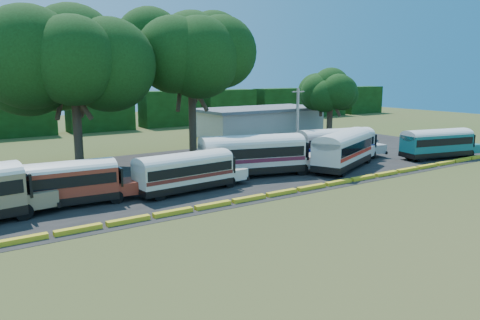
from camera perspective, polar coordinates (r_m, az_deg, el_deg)
ground at (r=35.56m, az=7.99°, el=-4.20°), size 160.00×160.00×0.00m
asphalt_strip at (r=45.45m, az=-1.24°, el=-0.85°), size 64.00×24.00×0.02m
curb at (r=36.24m, az=6.93°, el=-3.65°), size 53.70×0.45×0.30m
terminal_building at (r=69.39m, az=2.47°, el=4.78°), size 19.00×9.00×4.00m
treeline_backdrop at (r=77.22m, az=-16.65°, el=5.66°), size 130.00×4.00×6.00m
bus_red at (r=33.78m, az=-21.11°, el=-2.46°), size 9.70×3.03×3.14m
bus_cream_west at (r=35.82m, az=-6.56°, el=-1.20°), size 9.49×2.99×3.07m
bus_cream_east at (r=41.14m, az=1.78°, el=0.87°), size 11.50×5.58×3.67m
bus_white_red at (r=45.26m, az=12.56°, el=1.48°), size 11.18×6.96×3.63m
bus_white_blue at (r=49.94m, az=11.74°, el=2.13°), size 10.36×4.36×3.31m
bus_teal at (r=53.93m, az=23.02°, el=2.06°), size 9.91×4.41×3.17m
tree_west at (r=45.57m, az=-19.72°, el=12.24°), size 11.69×11.69×15.14m
tree_center at (r=50.40m, az=-5.96°, el=13.02°), size 11.14×11.14×15.35m
tree_east at (r=66.64m, az=11.00°, el=8.74°), size 7.04×7.04×9.77m
utility_pole at (r=49.59m, az=7.01°, el=4.51°), size 1.60×0.30×7.47m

